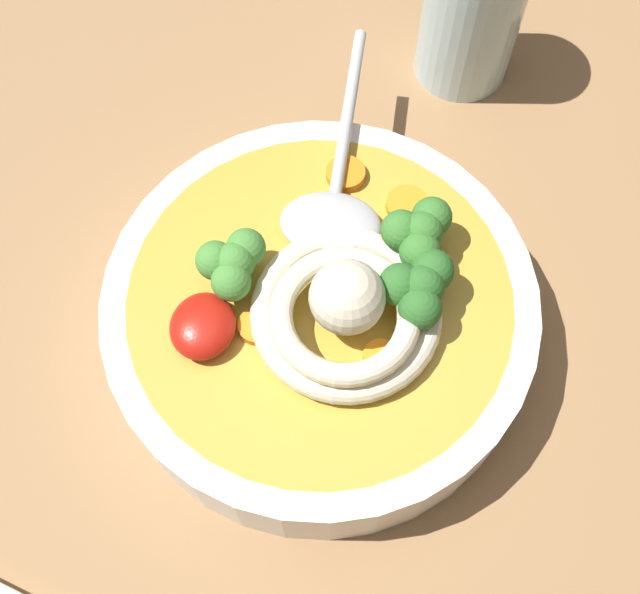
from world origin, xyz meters
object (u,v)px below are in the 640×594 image
(noodle_pile, at_px, (349,310))
(drinking_glass, at_px, (473,7))
(soup_bowl, at_px, (320,316))
(soup_spoon, at_px, (334,204))

(noodle_pile, xyz_separation_m, drinking_glass, (-0.25, 0.05, -0.01))
(noodle_pile, bearing_deg, soup_bowl, -125.22)
(noodle_pile, xyz_separation_m, soup_spoon, (-0.07, -0.02, -0.01))
(soup_spoon, bearing_deg, soup_bowl, -180.00)
(soup_bowl, bearing_deg, soup_spoon, -179.08)
(noodle_pile, height_order, drinking_glass, drinking_glass)
(soup_bowl, relative_size, soup_spoon, 1.46)
(soup_spoon, distance_m, drinking_glass, 0.19)
(soup_spoon, height_order, drinking_glass, drinking_glass)
(soup_bowl, xyz_separation_m, drinking_glass, (-0.23, 0.07, 0.03))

